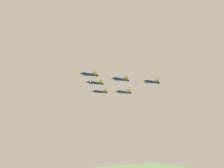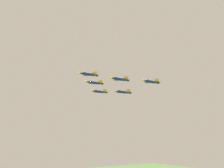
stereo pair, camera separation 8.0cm
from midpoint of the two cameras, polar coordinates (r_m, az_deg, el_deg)
jet_lead at (r=178.15m, az=-4.24°, el=1.75°), size 14.03×8.63×2.95m
jet_left_wingman at (r=177.68m, az=1.37°, el=0.88°), size 14.65×9.03×3.08m
jet_right_wingman at (r=194.63m, az=-3.18°, el=0.24°), size 14.63×9.06×3.08m
jet_left_outer at (r=179.15m, az=6.94°, el=0.42°), size 14.53×8.97×3.05m
jet_right_outer at (r=211.12m, az=-2.28°, el=-1.36°), size 14.53×8.98×3.05m
jet_slot_rear at (r=194.10m, az=1.95°, el=-1.43°), size 14.42×8.88×3.03m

